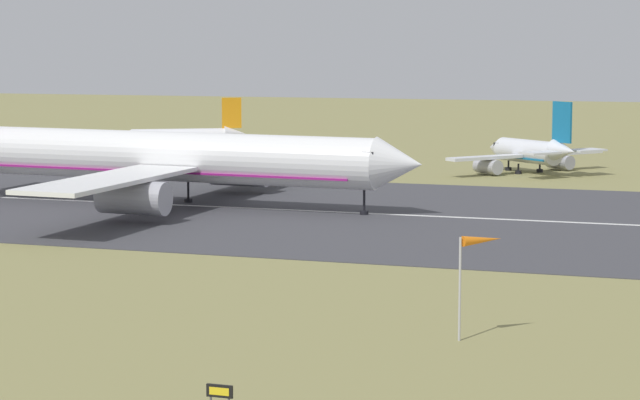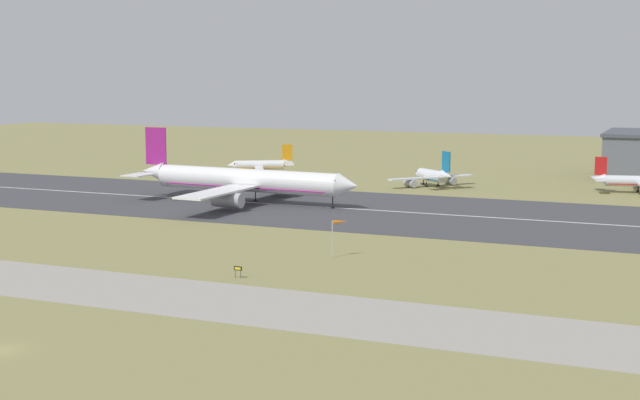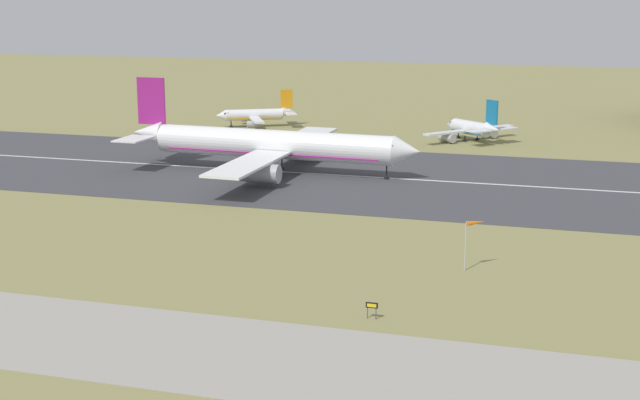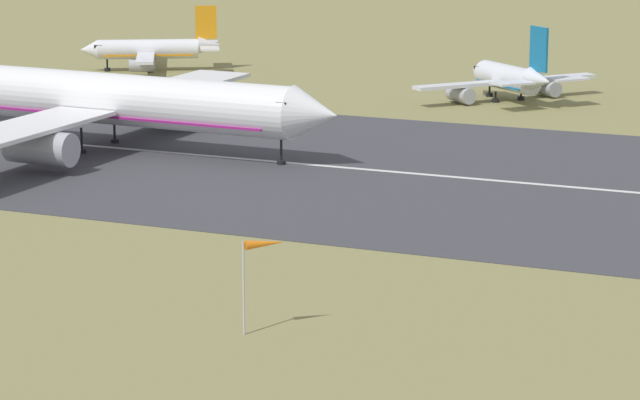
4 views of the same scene
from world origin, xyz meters
TOP-DOWN VIEW (x-y plane):
  - ground_plane at (0.00, 53.02)m, footprint 629.25×629.25m
  - runway_strip at (0.00, 106.04)m, footprint 389.25×54.47m
  - runway_centreline at (0.00, 106.04)m, footprint 350.32×0.70m
  - airplane_landing at (-27.58, 105.37)m, footprint 54.30×52.88m
  - airplane_parked_west at (2.19, 150.56)m, footprint 19.05×20.33m
  - airplane_parked_centre at (-50.11, 156.85)m, footprint 19.65×20.89m
  - windsock_pole at (14.08, 57.75)m, footprint 2.22×2.16m

SIDE VIEW (x-z plane):
  - ground_plane at x=0.00m, z-range 0.00..0.00m
  - runway_strip at x=0.00m, z-range 0.00..0.06m
  - runway_centreline at x=0.00m, z-range 0.06..0.07m
  - airplane_parked_west at x=2.19m, z-range -2.03..7.44m
  - airplane_parked_centre at x=-50.11m, z-range -1.54..7.24m
  - airplane_landing at x=-27.58m, z-range -3.19..13.09m
  - windsock_pole at x=14.08m, z-range 2.35..8.24m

